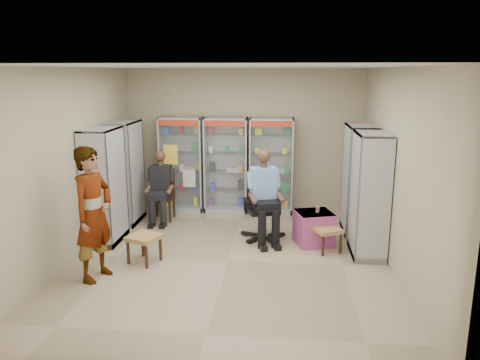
# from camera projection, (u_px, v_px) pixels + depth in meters

# --- Properties ---
(floor) EXTENTS (6.00, 6.00, 0.00)m
(floor) POSITION_uv_depth(u_px,v_px,m) (228.00, 261.00, 7.42)
(floor) COLOR tan
(floor) RESTS_ON ground
(room_shell) EXTENTS (5.02, 6.02, 3.01)m
(room_shell) POSITION_uv_depth(u_px,v_px,m) (227.00, 138.00, 6.97)
(room_shell) COLOR tan
(room_shell) RESTS_ON ground
(cabinet_back_left) EXTENTS (0.90, 0.50, 2.00)m
(cabinet_back_left) POSITION_uv_depth(u_px,v_px,m) (182.00, 164.00, 9.96)
(cabinet_back_left) COLOR silver
(cabinet_back_left) RESTS_ON floor
(cabinet_back_mid) EXTENTS (0.90, 0.50, 2.00)m
(cabinet_back_mid) POSITION_uv_depth(u_px,v_px,m) (226.00, 165.00, 9.87)
(cabinet_back_mid) COLOR #A5A9AC
(cabinet_back_mid) RESTS_ON floor
(cabinet_back_right) EXTENTS (0.90, 0.50, 2.00)m
(cabinet_back_right) POSITION_uv_depth(u_px,v_px,m) (271.00, 166.00, 9.79)
(cabinet_back_right) COLOR #ACAEB3
(cabinet_back_right) RESTS_ON floor
(cabinet_right_far) EXTENTS (0.90, 0.50, 2.00)m
(cabinet_right_far) POSITION_uv_depth(u_px,v_px,m) (359.00, 180.00, 8.55)
(cabinet_right_far) COLOR #AFB2B6
(cabinet_right_far) RESTS_ON floor
(cabinet_right_near) EXTENTS (0.90, 0.50, 2.00)m
(cabinet_right_near) POSITION_uv_depth(u_px,v_px,m) (369.00, 195.00, 7.48)
(cabinet_right_near) COLOR #A4A6AB
(cabinet_right_near) RESTS_ON floor
(cabinet_left_far) EXTENTS (0.90, 0.50, 2.00)m
(cabinet_left_far) POSITION_uv_depth(u_px,v_px,m) (125.00, 173.00, 9.14)
(cabinet_left_far) COLOR #A6A8AD
(cabinet_left_far) RESTS_ON floor
(cabinet_left_near) EXTENTS (0.90, 0.50, 2.00)m
(cabinet_left_near) POSITION_uv_depth(u_px,v_px,m) (104.00, 186.00, 8.07)
(cabinet_left_near) COLOR #B5B7BD
(cabinet_left_near) RESTS_ON floor
(wooden_chair) EXTENTS (0.42, 0.42, 0.94)m
(wooden_chair) POSITION_uv_depth(u_px,v_px,m) (163.00, 197.00, 9.39)
(wooden_chair) COLOR #322413
(wooden_chair) RESTS_ON floor
(seated_customer) EXTENTS (0.44, 0.60, 1.34)m
(seated_customer) POSITION_uv_depth(u_px,v_px,m) (162.00, 188.00, 9.30)
(seated_customer) COLOR black
(seated_customer) RESTS_ON floor
(office_chair) EXTENTS (0.82, 0.82, 1.20)m
(office_chair) POSITION_uv_depth(u_px,v_px,m) (263.00, 206.00, 8.28)
(office_chair) COLOR black
(office_chair) RESTS_ON floor
(seated_shopkeeper) EXTENTS (0.69, 0.82, 1.53)m
(seated_shopkeeper) POSITION_uv_depth(u_px,v_px,m) (263.00, 198.00, 8.20)
(seated_shopkeeper) COLOR #6292C2
(seated_shopkeeper) RESTS_ON floor
(pink_trunk) EXTENTS (0.73, 0.72, 0.57)m
(pink_trunk) POSITION_uv_depth(u_px,v_px,m) (314.00, 228.00, 8.10)
(pink_trunk) COLOR #AF4697
(pink_trunk) RESTS_ON floor
(tea_glass) EXTENTS (0.07, 0.07, 0.10)m
(tea_glass) POSITION_uv_depth(u_px,v_px,m) (318.00, 209.00, 8.01)
(tea_glass) COLOR #5A1C07
(tea_glass) RESTS_ON pink_trunk
(woven_stool_a) EXTENTS (0.54, 0.54, 0.41)m
(woven_stool_a) POSITION_uv_depth(u_px,v_px,m) (327.00, 240.00, 7.77)
(woven_stool_a) COLOR olive
(woven_stool_a) RESTS_ON floor
(woven_stool_b) EXTENTS (0.58, 0.58, 0.44)m
(woven_stool_b) POSITION_uv_depth(u_px,v_px,m) (144.00, 249.00, 7.32)
(woven_stool_b) COLOR #9A6641
(woven_stool_b) RESTS_ON floor
(standing_man) EXTENTS (0.65, 0.81, 1.93)m
(standing_man) POSITION_uv_depth(u_px,v_px,m) (93.00, 214.00, 6.60)
(standing_man) COLOR gray
(standing_man) RESTS_ON floor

